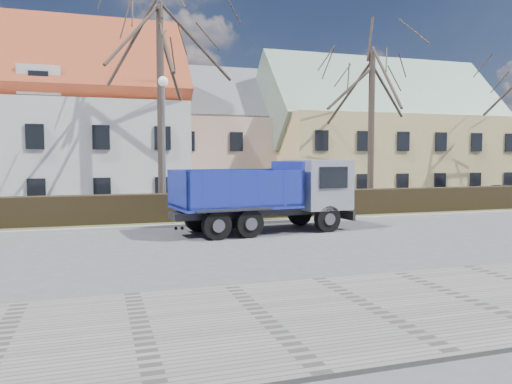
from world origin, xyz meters
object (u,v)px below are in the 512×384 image
object	(u,v)px
cart_frame	(175,223)
parked_car_b	(507,194)
dump_truck	(258,195)
streetlight	(164,148)

from	to	relation	value
cart_frame	parked_car_b	xyz separation A→B (m)	(23.12, 5.82, 0.32)
dump_truck	parked_car_b	xyz separation A→B (m)	(20.00, 7.44, -0.92)
streetlight	cart_frame	world-z (taller)	streetlight
streetlight	parked_car_b	world-z (taller)	streetlight
cart_frame	parked_car_b	world-z (taller)	parked_car_b
dump_truck	streetlight	world-z (taller)	streetlight
parked_car_b	cart_frame	bearing A→B (deg)	107.76
dump_truck	streetlight	xyz separation A→B (m)	(-3.11, 4.87, 1.95)
dump_truck	parked_car_b	bearing A→B (deg)	13.73
cart_frame	parked_car_b	distance (m)	23.85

